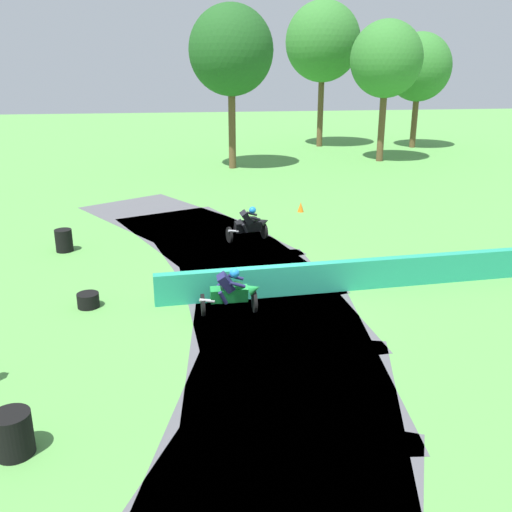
# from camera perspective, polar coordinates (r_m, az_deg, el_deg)

# --- Properties ---
(ground_plane) EXTENTS (120.00, 120.00, 0.00)m
(ground_plane) POSITION_cam_1_polar(r_m,az_deg,el_deg) (16.79, 0.98, -3.97)
(ground_plane) COLOR #569947
(track_asphalt) EXTENTS (9.61, 27.92, 0.01)m
(track_asphalt) POSITION_cam_1_polar(r_m,az_deg,el_deg) (16.59, -2.75, -4.26)
(track_asphalt) COLOR #515156
(track_asphalt) RESTS_ON ground
(safety_barrier) EXTENTS (16.61, 1.55, 0.90)m
(safety_barrier) POSITION_cam_1_polar(r_m,az_deg,el_deg) (18.38, 16.76, -1.23)
(safety_barrier) COLOR #239375
(safety_barrier) RESTS_ON ground
(motorcycle_lead_green) EXTENTS (1.68, 0.78, 1.43)m
(motorcycle_lead_green) POSITION_cam_1_polar(r_m,az_deg,el_deg) (15.39, -2.41, -3.57)
(motorcycle_lead_green) COLOR black
(motorcycle_lead_green) RESTS_ON ground
(motorcycle_chase_black) EXTENTS (1.72, 1.06, 1.43)m
(motorcycle_chase_black) POSITION_cam_1_polar(r_m,az_deg,el_deg) (21.61, -0.64, 3.15)
(motorcycle_chase_black) COLOR black
(motorcycle_chase_black) RESTS_ON ground
(tire_stack_near) EXTENTS (0.68, 0.68, 0.80)m
(tire_stack_near) POSITION_cam_1_polar(r_m,az_deg,el_deg) (11.25, -22.92, -15.90)
(tire_stack_near) COLOR black
(tire_stack_near) RESTS_ON ground
(tire_stack_mid_a) EXTENTS (0.60, 0.60, 0.40)m
(tire_stack_mid_a) POSITION_cam_1_polar(r_m,az_deg,el_deg) (16.66, -16.27, -4.22)
(tire_stack_mid_a) COLOR black
(tire_stack_mid_a) RESTS_ON ground
(tire_stack_mid_b) EXTENTS (0.60, 0.60, 0.80)m
(tire_stack_mid_b) POSITION_cam_1_polar(r_m,az_deg,el_deg) (21.62, -18.48, 1.47)
(tire_stack_mid_b) COLOR black
(tire_stack_mid_b) RESTS_ON ground
(traffic_cone) EXTENTS (0.28, 0.28, 0.44)m
(traffic_cone) POSITION_cam_1_polar(r_m,az_deg,el_deg) (25.98, 4.44, 4.85)
(traffic_cone) COLOR orange
(traffic_cone) RESTS_ON ground
(tree_far_left) EXTENTS (4.72, 4.72, 8.38)m
(tree_far_left) POSITION_cam_1_polar(r_m,az_deg,el_deg) (46.40, 15.83, 17.52)
(tree_far_left) COLOR brown
(tree_far_left) RESTS_ON ground
(tree_far_right) EXTENTS (5.01, 5.01, 9.60)m
(tree_far_right) POSITION_cam_1_polar(r_m,az_deg,el_deg) (36.01, -2.48, 19.63)
(tree_far_right) COLOR brown
(tree_far_right) RESTS_ON ground
(tree_mid_rise) EXTENTS (4.58, 4.58, 8.88)m
(tree_mid_rise) POSITION_cam_1_polar(r_m,az_deg,el_deg) (39.50, 12.77, 18.43)
(tree_mid_rise) COLOR brown
(tree_mid_rise) RESTS_ON ground
(tree_behind_barrier) EXTENTS (5.53, 5.53, 10.59)m
(tree_behind_barrier) POSITION_cam_1_polar(r_m,az_deg,el_deg) (45.68, 6.63, 20.30)
(tree_behind_barrier) COLOR brown
(tree_behind_barrier) RESTS_ON ground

